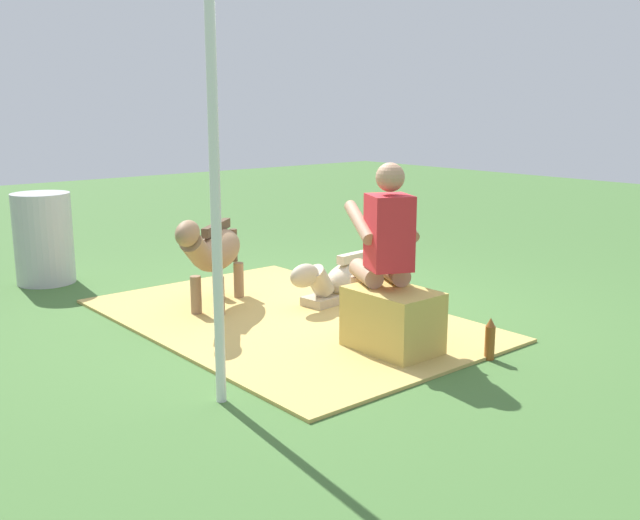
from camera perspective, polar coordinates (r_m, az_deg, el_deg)
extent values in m
plane|color=#426B33|center=(6.06, -0.29, -4.38)|extent=(24.00, 24.00, 0.00)
cube|color=tan|center=(5.91, -2.70, -4.68)|extent=(3.27, 2.18, 0.02)
cube|color=tan|center=(5.13, 5.72, -4.83)|extent=(0.64, 0.44, 0.46)
cylinder|color=tan|center=(5.24, 3.63, -1.04)|extent=(0.42, 0.30, 0.14)
cylinder|color=tan|center=(5.50, 2.96, -3.62)|extent=(0.11, 0.11, 0.46)
cube|color=black|center=(5.56, 2.94, -5.61)|extent=(0.24, 0.19, 0.06)
cylinder|color=tan|center=(5.30, 5.69, -0.92)|extent=(0.42, 0.30, 0.14)
cylinder|color=tan|center=(5.56, 4.94, -3.48)|extent=(0.11, 0.11, 0.46)
cube|color=black|center=(5.62, 4.90, -5.44)|extent=(0.24, 0.19, 0.06)
cube|color=red|center=(5.02, 5.46, 2.19)|extent=(0.39, 0.38, 0.52)
cylinder|color=tan|center=(5.13, 3.12, 3.01)|extent=(0.49, 0.30, 0.26)
cylinder|color=tan|center=(5.23, 6.47, 3.13)|extent=(0.49, 0.30, 0.26)
sphere|color=tan|center=(4.97, 5.55, 6.51)|extent=(0.20, 0.20, 0.20)
ellipsoid|color=#8C6B4C|center=(6.23, -8.11, 0.80)|extent=(0.78, 0.85, 0.34)
cylinder|color=#8C6B4C|center=(6.02, -7.95, -2.93)|extent=(0.09, 0.09, 0.34)
cylinder|color=#8C6B4C|center=(6.08, -9.74, -2.82)|extent=(0.09, 0.09, 0.34)
cylinder|color=#8C6B4C|center=(6.53, -6.42, -1.68)|extent=(0.09, 0.09, 0.34)
cylinder|color=#8C6B4C|center=(6.59, -8.09, -1.60)|extent=(0.09, 0.09, 0.34)
cylinder|color=#8C6B4C|center=(5.75, -9.71, 0.81)|extent=(0.37, 0.40, 0.33)
ellipsoid|color=#8C6B4C|center=(5.55, -10.39, 2.07)|extent=(0.33, 0.35, 0.20)
cube|color=#4D3A2A|center=(6.19, -8.16, 2.53)|extent=(0.43, 0.50, 0.08)
cylinder|color=#4D3A2A|center=(6.68, -6.83, 1.17)|extent=(0.07, 0.07, 0.30)
ellipsoid|color=tan|center=(6.62, 3.31, -1.34)|extent=(0.49, 0.92, 0.36)
cube|color=tan|center=(6.27, 0.08, -3.33)|extent=(0.27, 0.30, 0.10)
cylinder|color=tan|center=(6.20, -0.05, -1.68)|extent=(0.21, 0.30, 0.30)
ellipsoid|color=tan|center=(6.06, -1.23, -1.24)|extent=(0.19, 0.32, 0.20)
cube|color=beige|center=(6.52, 2.87, 0.25)|extent=(0.13, 0.45, 0.08)
cylinder|color=brown|center=(5.14, 13.23, -6.37)|extent=(0.07, 0.07, 0.24)
cone|color=brown|center=(5.09, 13.31, -4.77)|extent=(0.06, 0.06, 0.06)
cylinder|color=#B2B2B7|center=(7.56, -20.96, 1.60)|extent=(0.56, 0.56, 0.89)
cylinder|color=silver|center=(4.10, -8.23, 4.44)|extent=(0.06, 0.06, 2.36)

